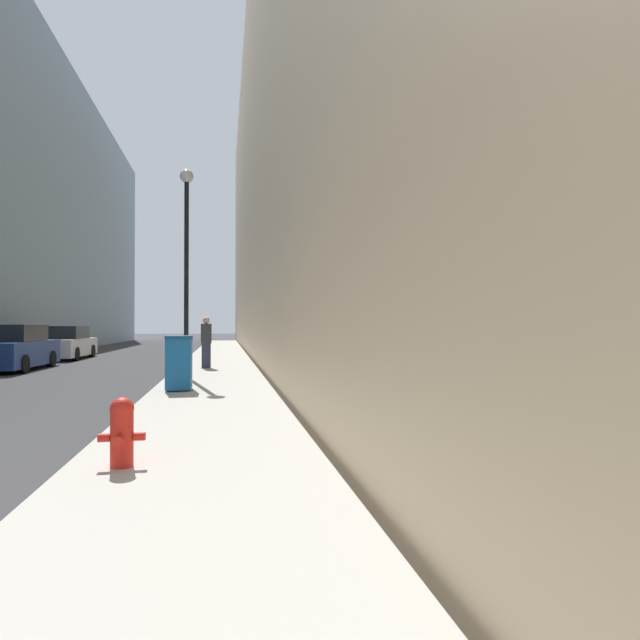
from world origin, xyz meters
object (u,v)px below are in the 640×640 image
parked_sedan_near (13,349)px  pedestrian_on_sidewalk (206,342)px  trash_bin (179,362)px  lamppost (186,252)px  fire_hydrant (122,430)px  parked_sedan_far (66,344)px

parked_sedan_near → pedestrian_on_sidewalk: bearing=-15.2°
trash_bin → lamppost: size_ratio=0.21×
fire_hydrant → parked_sedan_near: size_ratio=0.16×
trash_bin → parked_sedan_far: size_ratio=0.27×
parked_sedan_far → pedestrian_on_sidewalk: pedestrian_on_sidewalk is taller
fire_hydrant → pedestrian_on_sidewalk: 12.48m
parked_sedan_near → pedestrian_on_sidewalk: size_ratio=2.57×
parked_sedan_near → trash_bin: bearing=-50.7°
fire_hydrant → trash_bin: bearing=89.7°
fire_hydrant → trash_bin: trash_bin is taller
fire_hydrant → parked_sedan_far: (-6.50, 20.56, 0.22)m
lamppost → pedestrian_on_sidewalk: 4.16m
lamppost → parked_sedan_near: size_ratio=1.31×
lamppost → parked_sedan_far: size_ratio=1.28×
trash_bin → parked_sedan_near: (-6.54, 8.00, -0.01)m
trash_bin → lamppost: lamppost is taller
lamppost → pedestrian_on_sidewalk: (0.46, 3.09, -2.75)m
parked_sedan_near → pedestrian_on_sidewalk: 7.20m
trash_bin → fire_hydrant: bearing=-90.3°
trash_bin → pedestrian_on_sidewalk: size_ratio=0.70×
parked_sedan_far → lamppost: bearing=-60.0°
trash_bin → parked_sedan_near: bearing=129.3°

